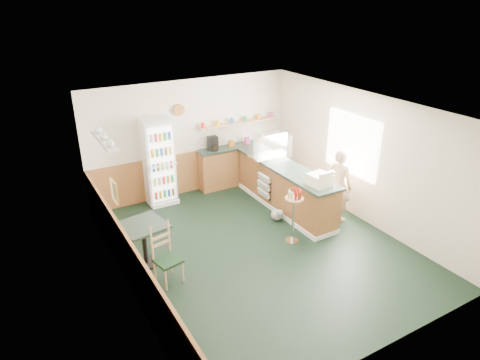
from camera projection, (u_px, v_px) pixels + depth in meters
ground at (259, 247)px, 8.19m from camera, size 6.00×6.00×0.00m
room_envelope at (229, 163)px, 8.05m from camera, size 5.04×6.02×2.72m
service_counter at (285, 189)px, 9.47m from camera, size 0.68×3.01×1.01m
back_counter at (240, 162)px, 10.73m from camera, size 2.24×0.42×1.69m
drinks_fridge at (159, 162)px, 9.54m from camera, size 0.65×0.54×1.97m
display_case at (270, 147)px, 9.65m from camera, size 0.91×0.48×0.52m
cash_register at (320, 180)px, 8.31m from camera, size 0.43×0.45×0.23m
shopkeeper at (339, 185)px, 8.90m from camera, size 0.48×0.60×1.58m
condiment_stand at (294, 207)px, 8.08m from camera, size 0.35×0.35×1.10m
newspaper_rack at (264, 186)px, 9.54m from camera, size 0.09×0.47×0.54m
cafe_table at (144, 236)px, 7.43m from camera, size 0.86×0.86×0.82m
cafe_chair at (166, 252)px, 7.06m from camera, size 0.46×0.46×1.04m
dog_doorstop at (277, 215)px, 9.07m from camera, size 0.25×0.32×0.30m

